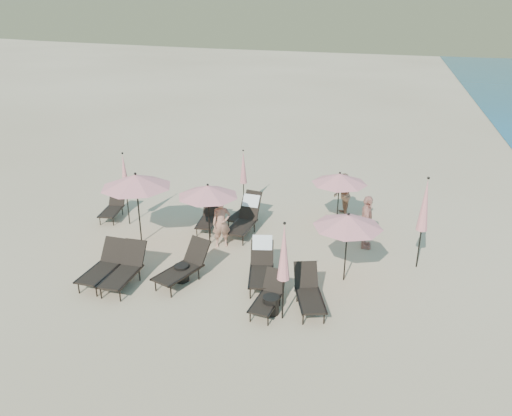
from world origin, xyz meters
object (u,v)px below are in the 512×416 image
(umbrella_closed_2, at_px, (125,175))
(umbrella_closed_1, at_px, (425,206))
(lounger_4, at_px, (262,265))
(umbrella_open_2, at_px, (348,221))
(lounger_8, at_px, (245,210))
(umbrella_open_3, at_px, (340,179))
(lounger_5, at_px, (309,292))
(lounger_7, at_px, (209,215))
(lounger_2, at_px, (184,266))
(beachgoer_c, at_px, (366,222))
(lounger_3, at_px, (269,295))
(umbrella_closed_0, at_px, (284,253))
(side_table_1, at_px, (271,305))
(beachgoer_a, at_px, (221,223))
(lounger_9, at_px, (245,218))
(umbrella_open_1, at_px, (208,191))
(lounger_6, at_px, (113,207))
(lounger_0, at_px, (103,265))
(umbrella_closed_3, at_px, (243,168))
(umbrella_open_0, at_px, (136,181))
(beachgoer_b, at_px, (342,195))
(side_table_0, at_px, (182,273))
(lounger_1, at_px, (125,269))

(umbrella_closed_2, bearing_deg, umbrella_closed_1, -3.79)
(lounger_4, bearing_deg, umbrella_open_2, 4.19)
(lounger_8, relative_size, umbrella_open_3, 0.87)
(lounger_5, height_order, umbrella_closed_1, umbrella_closed_1)
(lounger_7, xyz_separation_m, lounger_8, (1.12, 0.75, -0.00))
(lounger_8, bearing_deg, umbrella_closed_2, -152.26)
(lounger_2, height_order, beachgoer_c, beachgoer_c)
(lounger_3, bearing_deg, beachgoer_c, 69.05)
(lounger_4, bearing_deg, umbrella_closed_0, -72.01)
(umbrella_closed_0, xyz_separation_m, side_table_1, (-0.33, 0.14, -1.60))
(umbrella_closed_1, height_order, beachgoer_a, umbrella_closed_1)
(lounger_7, height_order, lounger_9, lounger_9)
(umbrella_open_1, height_order, umbrella_open_3, umbrella_open_1)
(lounger_2, relative_size, lounger_6, 1.21)
(lounger_2, xyz_separation_m, side_table_1, (2.74, -0.92, -0.25))
(lounger_0, xyz_separation_m, umbrella_closed_3, (2.27, 6.37, 1.13))
(lounger_8, bearing_deg, umbrella_open_0, -128.41)
(umbrella_closed_1, bearing_deg, lounger_0, -160.18)
(umbrella_open_0, relative_size, side_table_1, 5.08)
(umbrella_closed_0, bearing_deg, beachgoer_b, 84.10)
(lounger_8, relative_size, umbrella_closed_1, 0.63)
(lounger_3, relative_size, umbrella_open_2, 0.74)
(lounger_8, height_order, beachgoer_a, beachgoer_a)
(umbrella_closed_0, distance_m, beachgoer_a, 4.55)
(lounger_2, xyz_separation_m, beachgoer_a, (0.31, 2.41, 0.32))
(lounger_7, height_order, beachgoer_a, beachgoer_a)
(lounger_8, bearing_deg, beachgoer_b, 35.71)
(umbrella_open_1, height_order, side_table_0, umbrella_open_1)
(beachgoer_a, bearing_deg, lounger_4, -73.22)
(lounger_5, bearing_deg, lounger_7, 117.30)
(umbrella_open_0, bearing_deg, beachgoer_b, 33.09)
(umbrella_closed_0, bearing_deg, lounger_5, 51.95)
(umbrella_open_0, distance_m, umbrella_closed_1, 8.76)
(umbrella_closed_0, xyz_separation_m, beachgoer_a, (-2.76, 3.48, -1.03))
(lounger_1, relative_size, umbrella_closed_2, 0.68)
(lounger_4, bearing_deg, lounger_5, -44.38)
(umbrella_open_1, bearing_deg, lounger_2, -87.22)
(lounger_6, height_order, lounger_9, lounger_9)
(lounger_4, xyz_separation_m, umbrella_closed_2, (-5.58, 2.67, 1.31))
(lounger_3, bearing_deg, side_table_0, 170.53)
(lounger_7, distance_m, lounger_9, 1.37)
(beachgoer_c, bearing_deg, lounger_6, 86.42)
(lounger_3, height_order, side_table_0, lounger_3)
(lounger_6, bearing_deg, lounger_9, -10.14)
(lounger_5, distance_m, umbrella_open_0, 6.62)
(umbrella_open_0, relative_size, beachgoer_a, 1.49)
(umbrella_open_1, xyz_separation_m, side_table_1, (2.86, -3.34, -1.62))
(umbrella_closed_3, relative_size, beachgoer_c, 1.30)
(lounger_0, height_order, lounger_6, lounger_0)
(lounger_3, bearing_deg, umbrella_open_0, 157.50)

